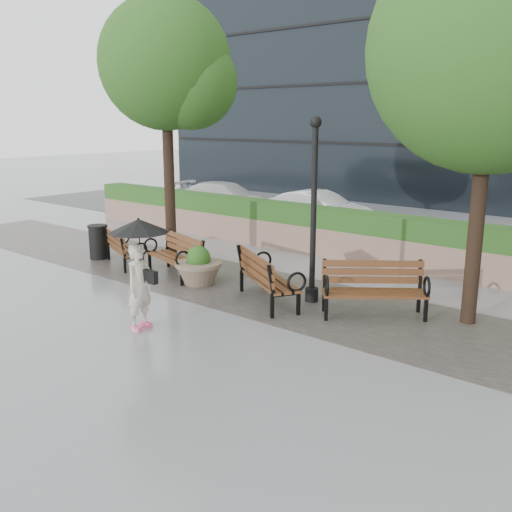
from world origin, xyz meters
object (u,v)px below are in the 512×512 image
Objects in this scene: bench_1 at (175,264)px; trash_bin at (98,243)px; lamppost at (313,223)px; pedestrian at (139,263)px; car_right at (318,210)px; planter_left at (199,269)px; bench_0 at (125,256)px; bench_2 at (268,288)px; car_left at (226,198)px; bench_3 at (374,301)px.

trash_bin is (-2.96, -0.13, 0.15)m from bench_1.
lamppost is 3.69m from pedestrian.
car_right reaches higher than bench_1.
planter_left is at bearing -167.71° from lamppost.
bench_0 is at bearing 48.14° from pedestrian.
planter_left is 3.15m from lamppost.
bench_2 is 1.03× the size of pedestrian.
car_left reaches higher than trash_bin.
lamppost is (3.76, 0.47, 1.39)m from bench_1.
car_right is (-4.68, 7.25, -1.04)m from lamppost.
bench_3 is at bearing 4.15° from trash_bin.
bench_1 is 0.99m from planter_left.
trash_bin is (-8.19, -0.59, 0.13)m from bench_3.
car_left reaches higher than bench_3.
trash_bin is at bearing 21.60° from bench_0.
lamppost is at bearing 12.29° from planter_left.
pedestrian is (2.25, -2.86, 0.95)m from bench_1.
bench_1 is at bearing 30.21° from pedestrian.
lamppost is at bearing -141.86° from car_left.
car_left is at bearing 27.88° from pedestrian.
car_left is (-5.44, 7.79, 0.35)m from bench_1.
bench_0 is at bearing 147.00° from bench_3.
lamppost reaches higher than trash_bin.
bench_1 is 2.21× the size of trash_bin.
lamppost reaches higher than planter_left.
planter_left is (2.78, -0.00, 0.09)m from bench_0.
bench_0 is 0.46× the size of lamppost.
bench_2 reaches higher than trash_bin.
car_right is (4.53, -0.07, 0.00)m from car_left.
pedestrian is at bearing -65.03° from planter_left.
bench_1 is 0.52× the size of lamppost.
bench_1 is 0.97× the size of pedestrian.
trash_bin is at bearing -161.85° from bench_1.
trash_bin is 0.20× the size of car_left.
bench_2 is at bearing -159.09° from bench_0.
bench_2 is 2.95m from pedestrian.
bench_2 is (3.10, -0.20, 0.02)m from bench_1.
planter_left is 0.24× the size of car_left.
bench_2 is at bearing -0.61° from trash_bin.
trash_bin is 5.93m from pedestrian.
lamppost is 8.69m from car_right.
car_right reaches higher than bench_0.
bench_2 is at bearing -153.45° from car_right.
car_left is at bearing 107.39° from trash_bin.
car_left is (-6.42, 7.93, 0.29)m from planter_left.
trash_bin is at bearing 146.32° from bench_3.
bench_0 is 1.63× the size of planter_left.
bench_0 is 0.90× the size of bench_1.
bench_2 reaches higher than bench_1.
car_left is at bearing 88.80° from car_right.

